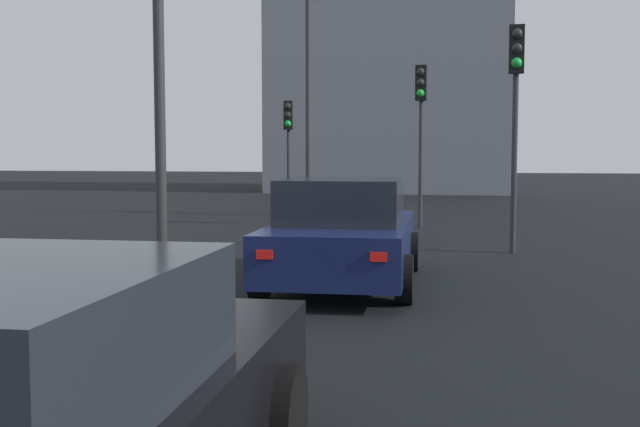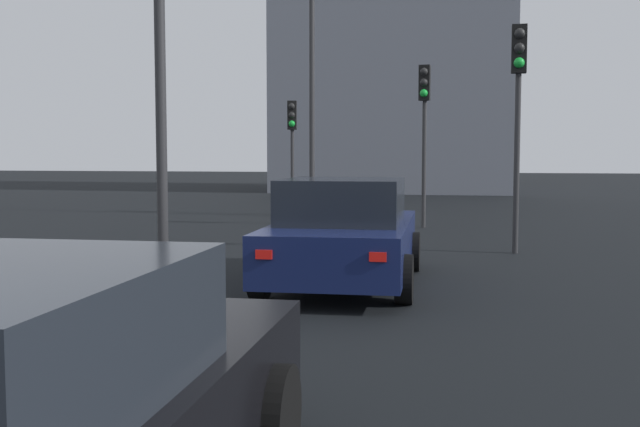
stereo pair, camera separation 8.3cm
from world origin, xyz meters
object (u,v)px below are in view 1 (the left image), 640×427
(traffic_light_near_right, at_px, (516,91))
(traffic_light_far_left, at_px, (421,111))
(traffic_light_near_left, at_px, (288,133))
(street_lamp_kerbside, at_px, (308,67))
(car_navy_lead, at_px, (344,234))

(traffic_light_near_right, height_order, traffic_light_far_left, traffic_light_near_right)
(traffic_light_far_left, bearing_deg, traffic_light_near_right, 28.17)
(traffic_light_near_left, relative_size, street_lamp_kerbside, 0.46)
(traffic_light_far_left, bearing_deg, car_navy_lead, 1.16)
(traffic_light_near_left, xyz_separation_m, traffic_light_far_left, (-3.50, -4.34, 0.42))
(traffic_light_near_left, relative_size, traffic_light_near_right, 0.83)
(traffic_light_near_left, bearing_deg, car_navy_lead, 8.60)
(traffic_light_near_left, xyz_separation_m, traffic_light_near_right, (-8.30, -6.40, 0.52))
(traffic_light_near_left, distance_m, street_lamp_kerbside, 2.18)
(traffic_light_near_right, distance_m, street_lamp_kerbside, 9.73)
(car_navy_lead, bearing_deg, traffic_light_far_left, -5.92)
(traffic_light_near_right, bearing_deg, traffic_light_near_left, -141.21)
(car_navy_lead, bearing_deg, traffic_light_near_left, 14.75)
(traffic_light_near_right, bearing_deg, car_navy_lead, -32.00)
(traffic_light_far_left, bearing_deg, street_lamp_kerbside, -124.90)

